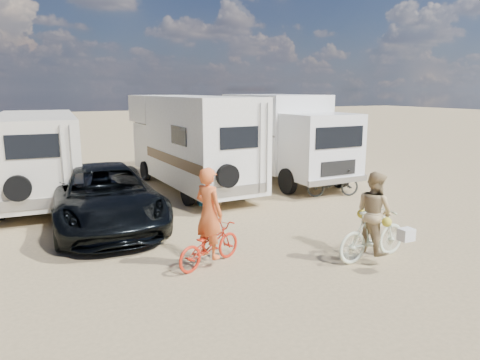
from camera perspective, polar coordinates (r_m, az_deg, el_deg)
name	(u,v)px	position (r m, az deg, el deg)	size (l,w,h in m)	color
ground	(290,247)	(10.36, 6.48, -8.58)	(140.00, 140.00, 0.00)	tan
rv_main	(190,143)	(16.09, -6.49, 4.74)	(2.25, 7.44, 3.33)	white
rv_left	(38,158)	(15.63, -24.53, 2.56)	(2.29, 6.44, 2.78)	silver
box_truck	(287,139)	(17.39, 6.01, 5.30)	(2.56, 6.28, 3.36)	white
dark_suv	(104,196)	(12.26, -17.09, -1.98)	(2.63, 5.71, 1.59)	black
bike_man	(209,245)	(9.19, -3.96, -8.31)	(0.58, 1.66, 0.87)	red
bike_woman	(373,235)	(9.83, 16.73, -6.76)	(0.52, 1.83, 1.10)	beige
rider_man	(209,221)	(9.03, -4.01, -5.33)	(0.68, 0.45, 1.87)	orange
rider_woman	(374,220)	(9.74, 16.83, -5.00)	(0.84, 0.65, 1.72)	tan
bike_parked	(333,183)	(15.26, 11.87, -0.34)	(0.63, 1.80, 0.95)	#252725
cooler	(206,198)	(14.01, -4.35, -2.27)	(0.53, 0.39, 0.43)	#1C6684
crate	(215,199)	(13.99, -3.29, -2.41)	(0.46, 0.46, 0.37)	#95734A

